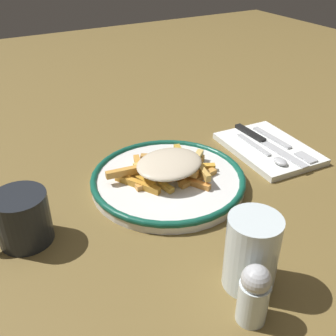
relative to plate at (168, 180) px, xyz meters
name	(u,v)px	position (x,y,z in m)	size (l,w,h in m)	color
ground_plane	(168,185)	(0.00, 0.00, -0.01)	(2.60, 2.60, 0.00)	brown
plate	(168,180)	(0.00, 0.00, 0.00)	(0.28, 0.28, 0.02)	white
fries_heap	(169,166)	(0.00, 0.00, 0.03)	(0.20, 0.17, 0.04)	#C08940
napkin	(268,148)	(-0.25, -0.01, -0.01)	(0.15, 0.21, 0.01)	white
fork	(283,144)	(-0.28, 0.00, 0.00)	(0.02, 0.18, 0.00)	silver
knife	(263,141)	(-0.25, -0.03, 0.00)	(0.02, 0.21, 0.01)	black
spoon	(269,155)	(-0.22, 0.03, 0.00)	(0.02, 0.15, 0.01)	silver
water_glass	(251,252)	(0.02, 0.26, 0.04)	(0.07, 0.07, 0.11)	silver
coffee_mug	(22,218)	(0.26, 0.02, 0.03)	(0.11, 0.08, 0.08)	black
salt_shaker	(254,294)	(0.06, 0.30, 0.03)	(0.04, 0.04, 0.08)	silver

